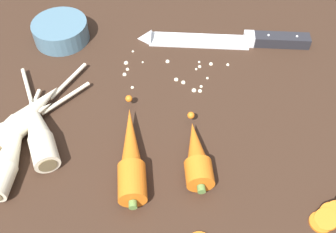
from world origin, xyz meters
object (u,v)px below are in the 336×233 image
(whole_carrot, at_px, (131,155))
(whole_carrot_second, at_px, (197,155))
(parsnip_mid_right, at_px, (10,155))
(chefs_knife, at_px, (220,39))
(parsnip_back, at_px, (38,129))
(parsnip_mid_left, at_px, (29,115))
(parsnip_front, at_px, (13,128))
(prep_bowl, at_px, (61,31))

(whole_carrot, relative_size, whole_carrot_second, 1.41)
(parsnip_mid_right, bearing_deg, chefs_knife, 51.91)
(whole_carrot, bearing_deg, whole_carrot_second, 11.91)
(parsnip_back, bearing_deg, chefs_knife, 49.22)
(whole_carrot_second, relative_size, parsnip_mid_left, 0.66)
(parsnip_front, height_order, parsnip_mid_left, same)
(parsnip_back, bearing_deg, whole_carrot, -6.53)
(whole_carrot, height_order, parsnip_front, whole_carrot)
(whole_carrot_second, height_order, parsnip_front, whole_carrot_second)
(chefs_knife, distance_m, whole_carrot_second, 0.30)
(whole_carrot, distance_m, parsnip_mid_left, 0.19)
(chefs_knife, bearing_deg, whole_carrot_second, -89.82)
(whole_carrot, xyz_separation_m, parsnip_mid_left, (-0.19, 0.04, -0.00))
(parsnip_mid_right, distance_m, parsnip_back, 0.06)
(whole_carrot, relative_size, prep_bowl, 1.86)
(whole_carrot, distance_m, whole_carrot_second, 0.10)
(chefs_knife, height_order, parsnip_front, parsnip_front)
(chefs_knife, relative_size, whole_carrot_second, 2.40)
(whole_carrot_second, xyz_separation_m, parsnip_mid_left, (-0.29, 0.02, -0.00))
(whole_carrot_second, distance_m, parsnip_mid_left, 0.29)
(chefs_knife, height_order, whole_carrot_second, whole_carrot_second)
(parsnip_front, distance_m, parsnip_mid_right, 0.05)
(parsnip_front, relative_size, parsnip_mid_right, 0.94)
(parsnip_mid_left, bearing_deg, parsnip_front, -113.39)
(whole_carrot_second, distance_m, parsnip_mid_right, 0.29)
(parsnip_back, bearing_deg, prep_bowl, 103.55)
(parsnip_mid_left, xyz_separation_m, prep_bowl, (-0.03, 0.22, 0.00))
(parsnip_front, distance_m, prep_bowl, 0.25)
(parsnip_mid_right, bearing_deg, parsnip_front, 110.11)
(whole_carrot_second, distance_m, parsnip_back, 0.26)
(parsnip_mid_left, bearing_deg, prep_bowl, 98.21)
(parsnip_mid_left, distance_m, prep_bowl, 0.22)
(whole_carrot_second, relative_size, parsnip_mid_right, 0.67)
(parsnip_mid_right, relative_size, prep_bowl, 1.97)
(parsnip_mid_left, distance_m, parsnip_mid_right, 0.08)
(chefs_knife, bearing_deg, parsnip_mid_left, -135.90)
(whole_carrot, relative_size, parsnip_mid_right, 0.95)
(parsnip_front, bearing_deg, prep_bowl, 94.26)
(prep_bowl, bearing_deg, parsnip_mid_left, -81.79)
(whole_carrot_second, relative_size, parsnip_back, 0.71)
(whole_carrot, bearing_deg, parsnip_mid_left, 167.48)
(chefs_knife, distance_m, parsnip_front, 0.43)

